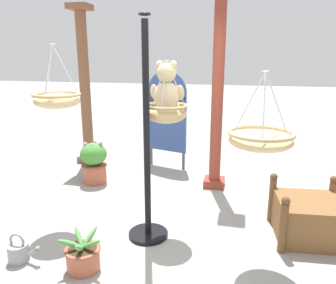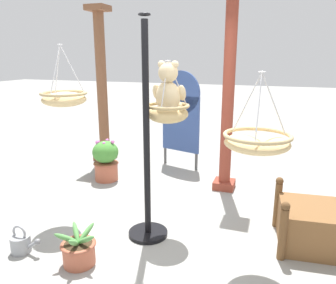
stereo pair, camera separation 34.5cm
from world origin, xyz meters
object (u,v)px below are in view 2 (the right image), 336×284
object	(u,v)px
hanging_basket_right_low	(257,142)
wooden_planter_box	(313,224)
greenhouse_pillar_far_back	(102,89)
potted_plant_fern_front	(79,250)
greenhouse_pillar_left	(228,93)
hanging_basket_with_teddy	(168,112)
watering_can	(21,243)
display_sign_board	(181,112)
teddy_bear	(169,90)
potted_plant_flowering_red	(106,160)
display_pole_central	(147,175)
hanging_basket_left_high	(64,98)

from	to	relation	value
hanging_basket_right_low	wooden_planter_box	xyz separation A→B (m)	(0.60, 0.56, -0.99)
greenhouse_pillar_far_back	potted_plant_fern_front	world-z (taller)	greenhouse_pillar_far_back
greenhouse_pillar_left	hanging_basket_with_teddy	bearing A→B (deg)	-107.56
hanging_basket_right_low	watering_can	bearing A→B (deg)	-166.05
greenhouse_pillar_left	potted_plant_fern_front	distance (m)	2.86
potted_plant_fern_front	display_sign_board	xyz separation A→B (m)	(0.08, 3.09, 0.86)
greenhouse_pillar_far_back	display_sign_board	xyz separation A→B (m)	(1.51, 0.06, -0.35)
greenhouse_pillar_left	greenhouse_pillar_far_back	xyz separation A→B (m)	(-2.45, 0.70, -0.08)
teddy_bear	potted_plant_flowering_red	xyz separation A→B (m)	(-1.44, 1.08, -1.26)
greenhouse_pillar_left	potted_plant_fern_front	xyz separation A→B (m)	(-1.01, -2.34, -1.30)
potted_plant_fern_front	hanging_basket_right_low	bearing A→B (deg)	18.71
display_pole_central	hanging_basket_left_high	distance (m)	1.33
hanging_basket_right_low	display_sign_board	size ratio (longest dim) A/B	0.41
display_pole_central	greenhouse_pillar_left	bearing A→B (deg)	70.20
potted_plant_flowering_red	display_sign_board	size ratio (longest dim) A/B	0.39
potted_plant_flowering_red	hanging_basket_right_low	bearing A→B (deg)	-32.47
hanging_basket_with_teddy	display_sign_board	xyz separation A→B (m)	(-0.50, 2.13, -0.36)
display_pole_central	teddy_bear	xyz separation A→B (m)	(0.15, 0.27, 0.88)
teddy_bear	display_sign_board	xyz separation A→B (m)	(-0.50, 2.11, -0.60)
potted_plant_fern_front	watering_can	distance (m)	0.67
teddy_bear	hanging_basket_right_low	distance (m)	1.14
display_sign_board	potted_plant_fern_front	bearing A→B (deg)	-91.55
potted_plant_flowering_red	teddy_bear	bearing A→B (deg)	-36.87
hanging_basket_right_low	watering_can	world-z (taller)	hanging_basket_right_low
hanging_basket_left_high	greenhouse_pillar_left	bearing A→B (deg)	41.92
greenhouse_pillar_left	wooden_planter_box	xyz separation A→B (m)	(1.14, -1.25, -1.20)
greenhouse_pillar_left	potted_plant_fern_front	size ratio (longest dim) A/B	7.12
display_pole_central	potted_plant_flowering_red	distance (m)	1.91
greenhouse_pillar_left	wooden_planter_box	distance (m)	2.08
teddy_bear	watering_can	bearing A→B (deg)	-141.00
hanging_basket_with_teddy	display_pole_central	bearing A→B (deg)	-120.96
display_pole_central	potted_plant_flowering_red	world-z (taller)	display_pole_central
greenhouse_pillar_far_back	wooden_planter_box	size ratio (longest dim) A/B	3.43
hanging_basket_left_high	potted_plant_fern_front	xyz separation A→B (m)	(0.65, -0.84, -1.34)
hanging_basket_with_teddy	greenhouse_pillar_far_back	size ratio (longest dim) A/B	0.24
teddy_bear	hanging_basket_right_low	size ratio (longest dim) A/B	0.78
display_pole_central	watering_can	bearing A→B (deg)	-146.15
hanging_basket_with_teddy	hanging_basket_right_low	bearing A→B (deg)	-23.94
hanging_basket_with_teddy	hanging_basket_right_low	xyz separation A→B (m)	(0.98, -0.43, -0.14)
display_pole_central	teddy_bear	distance (m)	0.94
watering_can	display_pole_central	bearing A→B (deg)	33.85
hanging_basket_left_high	wooden_planter_box	distance (m)	3.08
wooden_planter_box	watering_can	world-z (taller)	wooden_planter_box
wooden_planter_box	display_sign_board	xyz separation A→B (m)	(-2.07, 2.01, 0.77)
hanging_basket_left_high	teddy_bear	bearing A→B (deg)	6.71
display_sign_board	display_pole_central	bearing A→B (deg)	-81.76
hanging_basket_left_high	greenhouse_pillar_left	xyz separation A→B (m)	(1.67, 1.50, -0.04)
display_pole_central	display_sign_board	distance (m)	2.42
teddy_bear	wooden_planter_box	xyz separation A→B (m)	(1.58, 0.10, -1.36)
teddy_bear	hanging_basket_left_high	bearing A→B (deg)	-173.29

